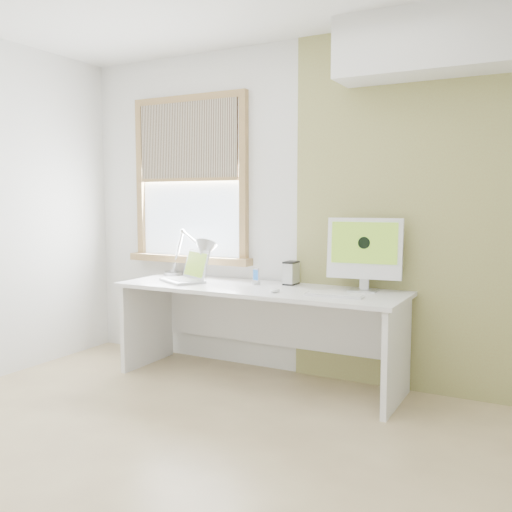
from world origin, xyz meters
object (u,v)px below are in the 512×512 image
Objects in this scene: laptop at (188,274)px; external_drive at (291,273)px; desk at (262,311)px; imac at (365,250)px; desk_lamp at (198,254)px.

external_drive is (0.80, 0.23, 0.03)m from laptop.
laptop is at bearing -174.14° from desk.
desk is at bearing -169.20° from imac.
laptop reaches higher than external_drive.
external_drive is (0.78, 0.12, -0.12)m from desk_lamp.
desk is 4.09× the size of imac.
external_drive is (0.17, 0.17, 0.28)m from desk.
desk_lamp is 1.37m from imac.
imac reaches higher than laptop.
laptop is (-0.02, -0.12, -0.15)m from desk_lamp.
laptop is (-0.63, -0.06, 0.26)m from desk.
imac is (1.38, 0.21, 0.23)m from laptop.
imac is at bearing 3.82° from desk_lamp.
laptop is 0.83m from external_drive.
imac is (1.36, 0.09, 0.08)m from desk_lamp.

